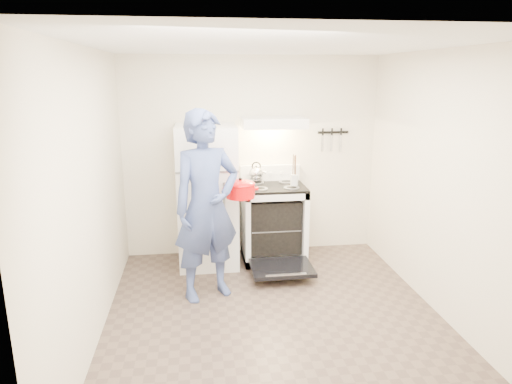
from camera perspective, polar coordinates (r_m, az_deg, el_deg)
The scene contains 15 objects.
floor at distance 4.53m, azimuth 2.39°, elevation -15.55°, with size 3.60×3.60×0.00m, color brown.
back_wall at distance 5.79m, azimuth -0.56°, elevation 4.38°, with size 3.20×0.02×2.50m, color beige.
refrigerator at distance 5.50m, azimuth -6.11°, elevation -0.53°, with size 0.70×0.70×1.70m, color white.
stove_body at distance 5.71m, azimuth 2.16°, elevation -3.98°, with size 0.76×0.65×0.92m, color white.
cooktop at distance 5.58m, azimuth 2.21°, elevation 0.66°, with size 0.76×0.65×0.03m, color black.
backsplash at distance 5.82m, azimuth 1.74°, elevation 2.42°, with size 0.76×0.07×0.20m, color white.
oven_door at distance 5.28m, azimuth 3.23°, elevation -9.45°, with size 0.70×0.54×0.04m, color black.
oven_rack at distance 5.71m, azimuth 2.16°, elevation -4.17°, with size 0.60×0.52×0.01m, color gray.
range_hood at distance 5.52m, azimuth 2.15°, elevation 8.69°, with size 0.76×0.50×0.12m, color white.
knife_strip at distance 5.95m, azimuth 9.62°, elevation 7.37°, with size 0.40×0.02×0.03m, color black.
pizza_stone at distance 5.65m, azimuth 2.15°, elevation -4.24°, with size 0.35×0.35×0.02m, color #8A6B49.
tea_kettle at distance 5.71m, azimuth 0.03°, elevation 2.50°, with size 0.21×0.18×0.26m, color #BABABF, non-canonical shape.
utensil_jar at distance 5.47m, azimuth 4.80°, elevation 1.52°, with size 0.09×0.09×0.13m, color silver.
person at distance 4.62m, azimuth -6.18°, elevation -1.82°, with size 0.71×0.47×1.95m, color navy.
dutch_oven at distance 4.89m, azimuth -1.96°, elevation 0.16°, with size 0.38×0.31×0.25m, color red, non-canonical shape.
Camera 1 is at (-0.70, -3.86, 2.27)m, focal length 32.00 mm.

